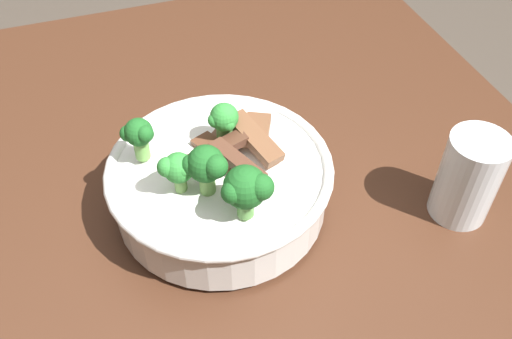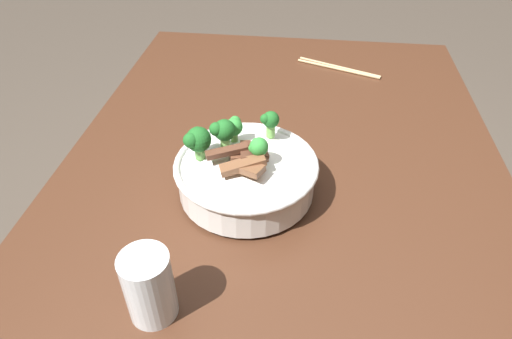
% 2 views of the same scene
% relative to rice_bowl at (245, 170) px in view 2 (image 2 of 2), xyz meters
% --- Properties ---
extents(dining_table, '(1.16, 0.87, 0.81)m').
position_rel_rice_bowl_xyz_m(dining_table, '(0.13, -0.06, -0.16)').
color(dining_table, '#472819').
rests_on(dining_table, ground).
extents(rice_bowl, '(0.25, 0.25, 0.14)m').
position_rel_rice_bowl_xyz_m(rice_bowl, '(0.00, 0.00, 0.00)').
color(rice_bowl, white).
rests_on(rice_bowl, dining_table).
extents(drinking_glass, '(0.07, 0.07, 0.11)m').
position_rel_rice_bowl_xyz_m(drinking_glass, '(-0.26, 0.09, -0.00)').
color(drinking_glass, white).
rests_on(drinking_glass, dining_table).
extents(chopsticks_pair, '(0.10, 0.22, 0.01)m').
position_rel_rice_bowl_xyz_m(chopsticks_pair, '(0.52, -0.18, -0.05)').
color(chopsticks_pair, tan).
rests_on(chopsticks_pair, dining_table).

